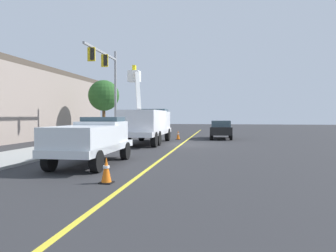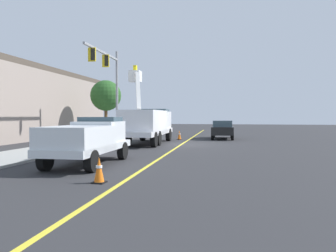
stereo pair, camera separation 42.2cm
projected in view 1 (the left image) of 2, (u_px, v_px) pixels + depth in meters
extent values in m
plane|color=#2D2D30|center=(181.00, 144.00, 24.01)|extent=(120.00, 120.00, 0.00)
cube|color=#9E9E99|center=(87.00, 142.00, 25.16)|extent=(60.10, 6.09, 0.12)
cube|color=yellow|center=(181.00, 144.00, 24.01)|extent=(49.96, 2.24, 0.01)
cube|color=white|center=(147.00, 132.00, 24.68)|extent=(8.30, 2.84, 0.36)
cube|color=white|center=(154.00, 121.00, 27.25)|extent=(2.72, 2.46, 1.60)
cube|color=#384C56|center=(154.00, 113.00, 27.42)|extent=(1.89, 2.17, 0.64)
cube|color=white|center=(144.00, 123.00, 23.69)|extent=(5.35, 2.72, 1.80)
cube|color=white|center=(138.00, 91.00, 23.03)|extent=(1.97, 0.99, 2.84)
cube|color=white|center=(136.00, 74.00, 25.28)|extent=(2.83, 1.33, 0.55)
cube|color=white|center=(134.00, 76.00, 26.71)|extent=(0.90, 0.90, 0.90)
cube|color=yellow|center=(134.00, 69.00, 26.69)|extent=(0.36, 0.24, 0.60)
cylinder|color=black|center=(142.00, 135.00, 27.70)|extent=(1.05, 0.38, 1.04)
cylinder|color=black|center=(168.00, 135.00, 27.35)|extent=(1.05, 0.38, 1.04)
cylinder|color=black|center=(127.00, 138.00, 23.41)|extent=(1.05, 0.38, 1.04)
cylinder|color=black|center=(158.00, 138.00, 23.06)|extent=(1.05, 0.38, 1.04)
cylinder|color=black|center=(122.00, 139.00, 22.12)|extent=(1.05, 0.38, 1.04)
cylinder|color=black|center=(154.00, 140.00, 21.76)|extent=(1.05, 0.38, 1.04)
cube|color=silver|center=(92.00, 147.00, 14.00)|extent=(5.68, 2.33, 0.30)
cube|color=silver|center=(102.00, 133.00, 15.20)|extent=(2.09, 2.01, 1.10)
cube|color=#384C56|center=(103.00, 123.00, 15.38)|extent=(1.42, 1.82, 0.56)
cube|color=silver|center=(82.00, 140.00, 12.99)|extent=(3.44, 2.24, 1.10)
cylinder|color=black|center=(88.00, 150.00, 15.98)|extent=(0.85, 0.33, 0.84)
cylinder|color=black|center=(125.00, 151.00, 15.69)|extent=(0.85, 0.33, 0.84)
cylinder|color=black|center=(49.00, 160.00, 12.33)|extent=(0.85, 0.33, 0.84)
cylinder|color=black|center=(97.00, 161.00, 12.04)|extent=(0.85, 0.33, 0.84)
cube|color=black|center=(221.00, 130.00, 29.89)|extent=(4.87, 2.10, 0.70)
cube|color=#384C56|center=(221.00, 124.00, 30.02)|extent=(3.52, 1.81, 0.60)
cylinder|color=black|center=(231.00, 136.00, 28.16)|extent=(0.69, 0.27, 0.68)
cylinder|color=black|center=(211.00, 136.00, 28.43)|extent=(0.69, 0.27, 0.68)
cylinder|color=black|center=(230.00, 134.00, 31.38)|extent=(0.69, 0.27, 0.68)
cylinder|color=black|center=(212.00, 134.00, 31.65)|extent=(0.69, 0.27, 0.68)
cube|color=black|center=(106.00, 183.00, 10.16)|extent=(0.40, 0.40, 0.04)
cone|color=orange|center=(106.00, 169.00, 10.15)|extent=(0.32, 0.32, 0.79)
cylinder|color=white|center=(106.00, 167.00, 10.14)|extent=(0.20, 0.20, 0.08)
cube|color=black|center=(178.00, 139.00, 28.86)|extent=(0.40, 0.40, 0.04)
cone|color=orange|center=(178.00, 135.00, 28.84)|extent=(0.32, 0.32, 0.79)
cylinder|color=white|center=(178.00, 134.00, 28.84)|extent=(0.20, 0.20, 0.08)
cylinder|color=gray|center=(116.00, 96.00, 28.81)|extent=(0.22, 0.22, 7.84)
cube|color=gray|center=(102.00, 52.00, 25.34)|extent=(6.82, 0.44, 0.16)
cube|color=gold|center=(105.00, 61.00, 26.03)|extent=(0.14, 0.56, 1.00)
cube|color=black|center=(106.00, 61.00, 26.02)|extent=(0.21, 0.33, 0.84)
cube|color=gold|center=(91.00, 54.00, 23.34)|extent=(0.14, 0.56, 1.00)
cube|color=black|center=(93.00, 54.00, 23.32)|extent=(0.21, 0.33, 0.84)
cube|color=gray|center=(2.00, 106.00, 29.94)|extent=(26.55, 10.27, 6.12)
cube|color=#4C4238|center=(1.00, 70.00, 29.84)|extent=(26.55, 10.27, 0.50)
cylinder|color=brown|center=(104.00, 121.00, 32.95)|extent=(0.32, 0.32, 3.09)
sphere|color=#285623|center=(104.00, 95.00, 32.86)|extent=(3.12, 3.12, 3.12)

